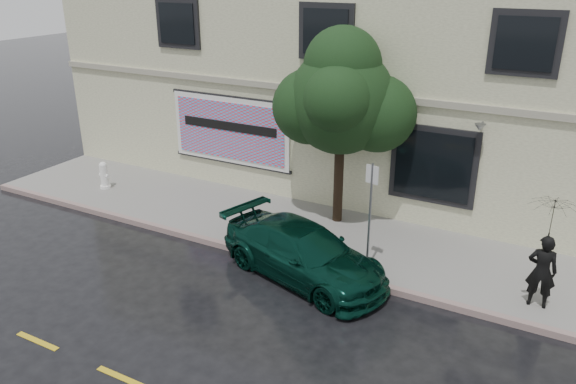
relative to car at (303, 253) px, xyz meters
The scene contains 12 objects.
ground 1.86m from the car, 136.69° to the right, with size 90.00×90.00×0.00m, color black.
sidewalk 2.48m from the car, 121.84° to the left, with size 20.00×3.50×0.15m, color gray.
curb 1.42m from the car, 166.74° to the left, with size 20.00×0.18×0.16m, color gray.
road_marking 4.91m from the car, 105.15° to the right, with size 19.00×0.12×0.01m, color gold.
building 8.40m from the car, 99.26° to the left, with size 20.00×8.12×7.00m.
billboard 5.99m from the car, 140.26° to the left, with size 4.30×0.16×2.20m.
car is the anchor object (origin of this frame).
pedestrian 5.13m from the car, 11.98° to the left, with size 0.60×0.39×1.64m, color black.
umbrella 5.34m from the car, 11.98° to the left, with size 1.04×1.04×0.77m, color black.
street_tree 4.21m from the car, 98.38° to the left, with size 2.81×2.81×4.83m.
fire_hydrant 8.23m from the car, 168.03° to the left, with size 0.36×0.34×0.89m.
sign_pole 1.87m from the car, 31.67° to the left, with size 0.32×0.10×2.65m.
Camera 1 is at (6.46, -9.18, 6.86)m, focal length 35.00 mm.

